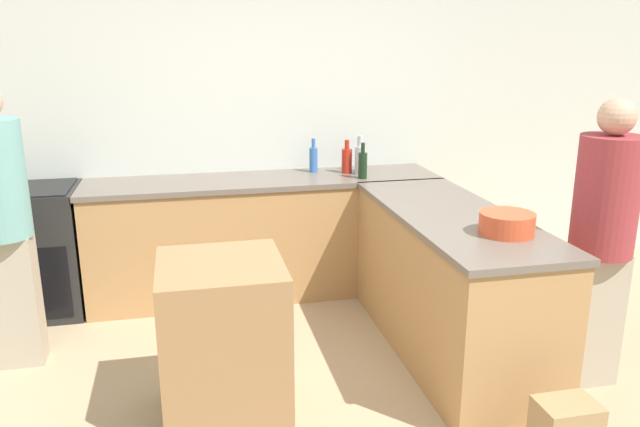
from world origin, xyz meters
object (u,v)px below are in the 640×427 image
mixing_bowl (507,223)px  water_bottle_blue (313,159)px  island_table (224,343)px  dish_soap_bottle (359,158)px  person_by_range (1,219)px  range_oven (31,251)px  hot_sauce_bottle (347,160)px  wine_bottle_dark (363,164)px  vinegar_bottle_clear (360,159)px  person_at_peninsula (602,236)px

mixing_bowl → water_bottle_blue: (-0.68, 1.83, 0.05)m
mixing_bowl → island_table: bearing=179.5°
dish_soap_bottle → water_bottle_blue: 0.36m
water_bottle_blue → person_by_range: (-2.08, -0.93, -0.10)m
range_oven → hot_sauce_bottle: (2.38, 0.05, 0.57)m
mixing_bowl → hot_sauce_bottle: (-0.43, 1.74, 0.04)m
person_by_range → wine_bottle_dark: bearing=14.4°
wine_bottle_dark → water_bottle_blue: (-0.31, 0.31, -0.00)m
island_table → hot_sauce_bottle: 2.14m
wine_bottle_dark → mixing_bowl: bearing=-76.3°
wine_bottle_dark → vinegar_bottle_clear: (0.02, 0.15, 0.01)m
island_table → range_oven: bearing=127.1°
range_oven → wine_bottle_dark: bearing=-4.0°
range_oven → dish_soap_bottle: bearing=2.0°
person_at_peninsula → dish_soap_bottle: bearing=115.5°
dish_soap_bottle → hot_sauce_bottle: dish_soap_bottle is taller
mixing_bowl → dish_soap_bottle: size_ratio=1.08×
mixing_bowl → vinegar_bottle_clear: 1.70m
dish_soap_bottle → person_at_peninsula: 2.04m
hot_sauce_bottle → dish_soap_bottle: bearing=18.9°
vinegar_bottle_clear → mixing_bowl: bearing=-78.3°
water_bottle_blue → range_oven: bearing=-176.2°
wine_bottle_dark → person_by_range: size_ratio=0.16×
mixing_bowl → dish_soap_bottle: 1.80m
mixing_bowl → hot_sauce_bottle: size_ratio=1.14×
wine_bottle_dark → dish_soap_bottle: dish_soap_bottle is taller
dish_soap_bottle → vinegar_bottle_clear: 0.11m
water_bottle_blue → person_by_range: person_by_range is taller
range_oven → hot_sauce_bottle: hot_sauce_bottle is taller
vinegar_bottle_clear → water_bottle_blue: size_ratio=1.13×
island_table → person_at_peninsula: 2.15m
dish_soap_bottle → person_at_peninsula: (0.88, -1.84, -0.14)m
island_table → wine_bottle_dark: wine_bottle_dark is taller
person_by_range → person_at_peninsula: 3.46m
water_bottle_blue → mixing_bowl: bearing=-69.5°
dish_soap_bottle → person_by_range: person_by_range is taller
person_by_range → range_oven: bearing=93.7°
water_bottle_blue → person_by_range: 2.28m
mixing_bowl → wine_bottle_dark: (-0.37, 1.51, 0.05)m
vinegar_bottle_clear → water_bottle_blue: (-0.34, 0.16, -0.01)m
mixing_bowl → water_bottle_blue: bearing=110.5°
wine_bottle_dark → person_at_peninsula: (0.92, -1.58, -0.14)m
mixing_bowl → water_bottle_blue: water_bottle_blue is taller
hot_sauce_bottle → person_by_range: (-2.33, -0.84, -0.10)m
island_table → dish_soap_bottle: bearing=55.1°
person_by_range → hot_sauce_bottle: bearing=19.7°
wine_bottle_dark → dish_soap_bottle: size_ratio=0.99×
range_oven → person_by_range: person_by_range is taller
range_oven → person_by_range: 0.92m
range_oven → vinegar_bottle_clear: 2.54m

